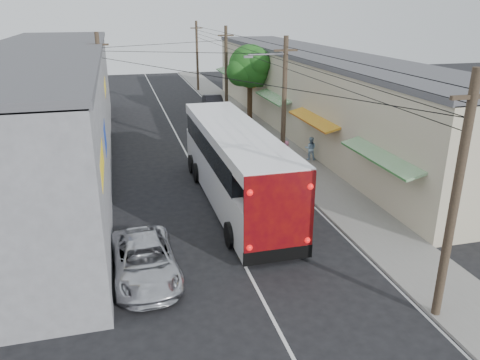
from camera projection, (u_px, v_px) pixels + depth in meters
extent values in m
plane|color=black|center=(265.00, 305.00, 15.91)|extent=(120.00, 120.00, 0.00)
cube|color=slate|center=(267.00, 139.00, 35.56)|extent=(3.00, 80.00, 0.12)
cube|color=#C2B49A|center=(314.00, 93.00, 37.42)|extent=(6.00, 40.00, 6.00)
cube|color=#4C4C51|center=(316.00, 53.00, 36.34)|extent=(6.20, 40.00, 0.30)
cube|color=#19731D|center=(383.00, 155.00, 22.17)|extent=(1.39, 6.00, 0.46)
cube|color=#C85917|center=(315.00, 119.00, 29.42)|extent=(1.39, 6.00, 0.46)
cube|color=#19731D|center=(275.00, 96.00, 36.67)|extent=(1.39, 6.00, 0.46)
cube|color=#C85917|center=(247.00, 82.00, 43.92)|extent=(1.39, 6.00, 0.46)
cube|color=#19731D|center=(228.00, 71.00, 51.18)|extent=(1.39, 6.00, 0.46)
cube|color=gray|center=(48.00, 110.00, 28.98)|extent=(7.00, 36.00, 7.00)
cube|color=#4C4C51|center=(39.00, 50.00, 27.73)|extent=(7.20, 36.00, 0.30)
cube|color=yellow|center=(101.00, 164.00, 16.87)|extent=(0.12, 3.50, 1.00)
cube|color=#1433A5|center=(104.00, 137.00, 22.52)|extent=(0.12, 2.20, 1.40)
cube|color=yellow|center=(104.00, 86.00, 31.27)|extent=(0.12, 4.00, 0.90)
cylinder|color=#473828|center=(454.00, 204.00, 13.94)|extent=(0.28, 0.28, 8.00)
cube|color=#473828|center=(473.00, 97.00, 12.82)|extent=(1.40, 0.12, 0.12)
cylinder|color=#473828|center=(284.00, 106.00, 27.53)|extent=(0.28, 0.28, 8.00)
cube|color=#473828|center=(286.00, 50.00, 26.42)|extent=(1.40, 0.12, 0.12)
cylinder|color=#473828|center=(226.00, 73.00, 41.13)|extent=(0.28, 0.28, 8.00)
cube|color=#473828|center=(226.00, 35.00, 40.02)|extent=(1.40, 0.12, 0.12)
cylinder|color=#473828|center=(197.00, 57.00, 54.73)|extent=(0.28, 0.28, 8.00)
cube|color=#473828|center=(196.00, 28.00, 53.62)|extent=(1.40, 0.12, 0.12)
cylinder|color=#473828|center=(103.00, 94.00, 31.41)|extent=(0.28, 0.28, 8.00)
cube|color=#473828|center=(98.00, 45.00, 30.29)|extent=(1.40, 0.12, 0.12)
cylinder|color=#59595E|center=(267.00, 54.00, 26.23)|extent=(2.20, 0.10, 0.10)
cube|color=#59595E|center=(248.00, 57.00, 26.00)|extent=(0.50, 0.18, 0.12)
cylinder|color=#3F2B19|center=(250.00, 99.00, 40.40)|extent=(0.44, 0.44, 4.00)
sphere|color=#1B4B14|center=(250.00, 66.00, 39.42)|extent=(3.60, 3.60, 3.60)
sphere|color=#1B4B14|center=(259.00, 72.00, 40.41)|extent=(2.60, 2.60, 2.60)
sphere|color=#1B4B14|center=(241.00, 72.00, 38.98)|extent=(2.40, 2.40, 2.40)
sphere|color=#1B4B14|center=(258.00, 62.00, 38.47)|extent=(2.20, 2.20, 2.20)
sphere|color=#1B4B14|center=(244.00, 63.00, 40.10)|extent=(2.00, 2.00, 2.00)
cube|color=white|center=(235.00, 178.00, 23.90)|extent=(2.86, 13.43, 2.12)
cube|color=black|center=(232.00, 146.00, 23.86)|extent=(2.87, 11.19, 1.12)
cube|color=white|center=(235.00, 134.00, 23.09)|extent=(2.86, 13.43, 0.56)
cube|color=maroon|center=(279.00, 214.00, 17.48)|extent=(2.77, 0.10, 3.24)
cube|color=black|center=(278.00, 255.00, 18.08)|extent=(2.79, 0.12, 0.56)
sphere|color=red|center=(249.00, 248.00, 17.60)|extent=(0.25, 0.25, 0.25)
sphere|color=red|center=(307.00, 240.00, 18.16)|extent=(0.25, 0.25, 0.25)
sphere|color=red|center=(250.00, 193.00, 16.82)|extent=(0.25, 0.25, 0.25)
sphere|color=red|center=(310.00, 186.00, 17.38)|extent=(0.25, 0.25, 0.25)
cylinder|color=black|center=(230.00, 235.00, 19.57)|extent=(0.34, 1.12, 1.12)
cylinder|color=black|center=(293.00, 227.00, 20.25)|extent=(0.34, 1.12, 1.12)
cylinder|color=black|center=(197.00, 173.00, 26.86)|extent=(0.34, 1.12, 1.12)
cylinder|color=black|center=(244.00, 169.00, 27.53)|extent=(0.34, 1.12, 1.12)
cylinder|color=black|center=(192.00, 164.00, 28.37)|extent=(0.34, 1.12, 1.12)
cylinder|color=black|center=(237.00, 160.00, 29.05)|extent=(0.34, 1.12, 1.12)
imported|color=silver|center=(145.00, 260.00, 17.31)|extent=(2.53, 5.12, 1.40)
imported|color=#A9A9B1|center=(251.00, 139.00, 32.99)|extent=(2.38, 5.12, 1.45)
imported|color=#222227|center=(233.00, 134.00, 34.71)|extent=(1.76, 3.93, 1.31)
imported|color=black|center=(214.00, 104.00, 44.79)|extent=(1.87, 4.77, 1.55)
imported|color=#C76990|center=(285.00, 155.00, 28.62)|extent=(0.66, 0.44, 1.78)
imported|color=#9DC3E4|center=(311.00, 148.00, 30.36)|extent=(0.90, 0.82, 1.51)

